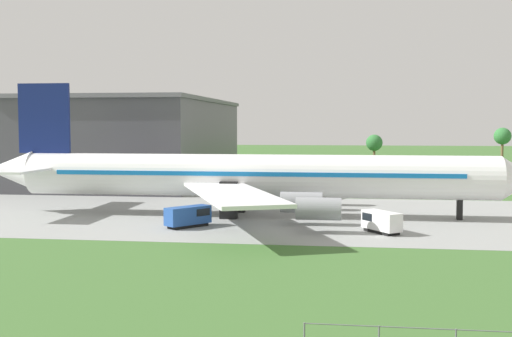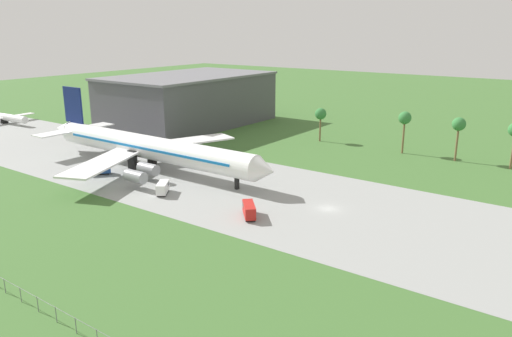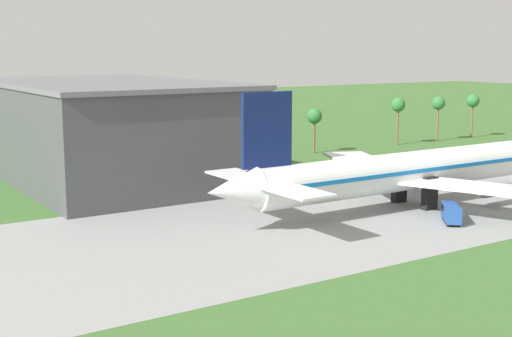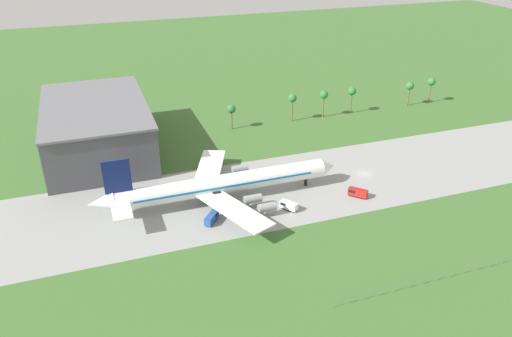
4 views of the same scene
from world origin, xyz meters
name	(u,v)px [view 3 (image 3 of 4)]	position (x,y,z in m)	size (l,w,h in m)	color
jet_airliner	(424,169)	(-51.34, -0.78, 5.62)	(78.02, 55.12, 18.76)	white
baggage_tug	(451,213)	(-57.00, -11.62, 1.40)	(5.34, 5.87, 2.61)	black
terminal_building	(106,129)	(-84.09, 49.75, 9.18)	(36.72, 61.20, 18.34)	#47474C
palm_tree_row	(462,104)	(19.73, 53.20, 9.53)	(100.30, 3.60, 12.09)	brown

